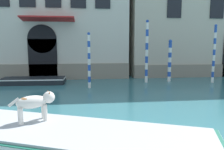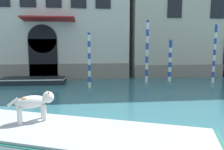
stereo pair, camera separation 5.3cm
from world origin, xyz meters
name	(u,v)px [view 1 (the left image)]	position (x,y,z in m)	size (l,w,h in m)	color
boat_foreground	(53,139)	(0.81, 6.61, 0.37)	(8.82, 5.25, 0.70)	#1E6651
dog_on_deck	(35,102)	(0.25, 7.22, 1.25)	(1.22, 0.69, 0.85)	silver
boat_moored_near_palazzo	(34,81)	(-2.19, 17.35, 0.24)	(4.60, 1.77, 0.45)	black
mooring_pole_0	(214,54)	(11.25, 16.29, 2.19)	(0.20, 0.20, 4.36)	white
mooring_pole_1	(147,51)	(6.26, 16.98, 2.37)	(0.22, 0.22, 4.69)	white
mooring_pole_2	(170,60)	(8.19, 17.27, 1.65)	(0.27, 0.27, 3.26)	white
mooring_pole_5	(89,60)	(1.90, 15.32, 1.85)	(0.19, 0.19, 3.67)	white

